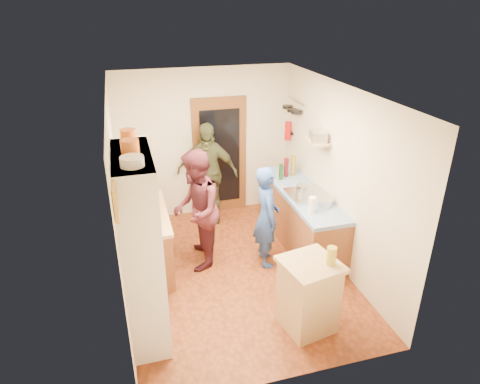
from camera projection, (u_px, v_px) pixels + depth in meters
name	position (u px, v px, depth m)	size (l,w,h in m)	color
floor	(236.00, 271.00, 6.22)	(3.00, 4.00, 0.02)	brown
ceiling	(235.00, 90.00, 5.12)	(3.00, 4.00, 0.02)	silver
wall_back	(205.00, 143.00, 7.43)	(3.00, 0.02, 2.60)	beige
wall_front	(293.00, 277.00, 3.92)	(3.00, 0.02, 2.60)	beige
wall_left	(118.00, 203.00, 5.30)	(0.02, 4.00, 2.60)	beige
wall_right	(338.00, 178.00, 6.04)	(0.02, 4.00, 2.60)	beige
door_frame	(220.00, 156.00, 7.56)	(0.95, 0.06, 2.10)	brown
door_glass	(220.00, 157.00, 7.53)	(0.70, 0.02, 1.70)	black
hutch_body	(141.00, 248.00, 4.74)	(0.40, 1.20, 2.20)	white
hutch_top_shelf	(131.00, 156.00, 4.28)	(0.40, 1.14, 0.04)	white
plate_stack	(132.00, 161.00, 3.96)	(0.22, 0.22, 0.09)	white
orange_pot_a	(130.00, 147.00, 4.26)	(0.18, 0.18, 0.15)	orange
orange_pot_b	(128.00, 136.00, 4.58)	(0.17, 0.17, 0.15)	orange
left_counter_base	(147.00, 242.00, 6.14)	(0.60, 1.40, 0.85)	brown
left_counter_top	(144.00, 214.00, 5.95)	(0.64, 1.44, 0.05)	tan
toaster	(149.00, 220.00, 5.56)	(0.23, 0.15, 0.17)	white
kettle	(141.00, 214.00, 5.70)	(0.16, 0.16, 0.18)	white
orange_bowl	(148.00, 203.00, 6.11)	(0.19, 0.19, 0.09)	orange
chopping_board	(143.00, 197.00, 6.37)	(0.30, 0.22, 0.03)	tan
right_counter_base	(300.00, 219.00, 6.77)	(0.60, 2.20, 0.84)	brown
right_counter_top	(302.00, 193.00, 6.59)	(0.62, 2.22, 0.06)	#104AA3
hob	(307.00, 195.00, 6.42)	(0.55, 0.58, 0.04)	silver
pot_on_hob	(302.00, 188.00, 6.43)	(0.18, 0.18, 0.12)	silver
bottle_a	(281.00, 172.00, 6.95)	(0.07, 0.07, 0.27)	#143F14
bottle_b	(286.00, 168.00, 7.06)	(0.08, 0.08, 0.31)	#591419
bottle_c	(293.00, 166.00, 7.10)	(0.09, 0.09, 0.34)	olive
paper_towel	(312.00, 205.00, 5.90)	(0.11, 0.11, 0.23)	white
mixing_bowl	(323.00, 202.00, 6.13)	(0.28, 0.28, 0.11)	silver
island_base	(308.00, 297.00, 5.01)	(0.55, 0.55, 0.86)	tan
island_top	(311.00, 264.00, 4.82)	(0.62, 0.62, 0.05)	tan
cutting_board	(305.00, 263.00, 4.84)	(0.35, 0.28, 0.02)	white
oil_jar	(331.00, 256.00, 4.74)	(0.11, 0.11, 0.22)	#AD9E2D
pan_rail	(296.00, 101.00, 7.05)	(0.02, 0.02, 0.65)	silver
pan_hang_a	(296.00, 112.00, 6.94)	(0.18, 0.18, 0.05)	black
pan_hang_b	(292.00, 110.00, 7.12)	(0.16, 0.16, 0.05)	black
pan_hang_c	(287.00, 107.00, 7.29)	(0.17, 0.17, 0.05)	black
wall_shelf	(318.00, 142.00, 6.24)	(0.26, 0.42, 0.03)	tan
radio	(318.00, 136.00, 6.20)	(0.22, 0.30, 0.15)	silver
ext_bracket	(291.00, 133.00, 7.46)	(0.06, 0.10, 0.04)	black
fire_extinguisher	(288.00, 131.00, 7.42)	(0.11, 0.11, 0.32)	red
picture_frame	(115.00, 202.00, 3.64)	(0.03, 0.25, 0.30)	gold
person_hob	(269.00, 217.00, 6.10)	(0.56, 0.37, 1.53)	#264594
person_left	(199.00, 209.00, 6.07)	(0.86, 0.67, 1.77)	#481B24
person_back	(208.00, 173.00, 7.28)	(1.04, 0.43, 1.77)	#3C4128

